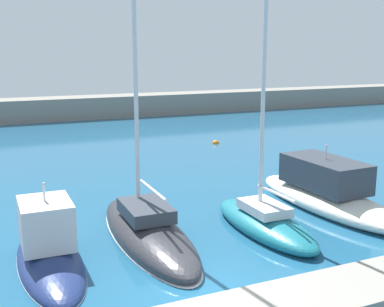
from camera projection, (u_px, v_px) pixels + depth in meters
ground_plane at (204, 292)px, 14.85m from camera, size 120.00×120.00×0.00m
breakwater_seawall at (39, 110)px, 50.00m from camera, size 108.00×3.69×2.28m
motorboat_navy_second at (49, 251)px, 16.75m from camera, size 2.22×6.85×3.25m
sailboat_charcoal_third at (147, 229)px, 18.99m from camera, size 2.62×8.96×18.68m
sailboat_teal_fourth at (264, 220)px, 19.79m from camera, size 2.20×6.55×13.13m
motorboat_ivory_fifth at (326, 192)px, 22.73m from camera, size 3.17×9.26×3.16m
mooring_buoy_orange at (216, 144)px, 38.10m from camera, size 0.55×0.55×0.55m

